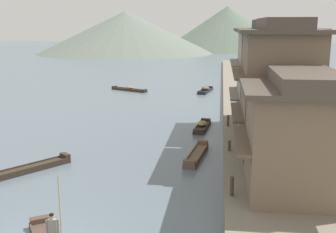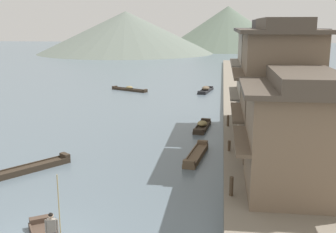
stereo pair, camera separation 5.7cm
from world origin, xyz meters
The scene contains 15 objects.
riverbank_right centered at (16.77, 30.00, 0.29)m, with size 18.00×110.00×0.58m, color slate.
boatman_person centered at (1.36, -1.32, 1.51)m, with size 0.54×0.35×3.04m.
boat_moored_nearest centered at (5.91, 12.18, 0.19)m, with size 1.50×5.07×0.57m.
boat_moored_second centered at (-5.08, 40.23, 0.20)m, with size 5.48×3.35×0.64m.
boat_moored_third centered at (-4.18, 8.21, 0.18)m, with size 3.88×4.73×0.56m.
boat_moored_far centered at (5.40, 40.61, 0.27)m, with size 2.03×5.16×0.79m.
boat_midriver_drifting centered at (5.93, 20.22, 0.25)m, with size 1.42×4.44×0.71m.
house_waterfront_nearest centered at (11.54, 5.70, 3.58)m, with size 6.43×6.42×6.14m.
house_waterfront_second centered at (11.18, 12.57, 4.88)m, with size 5.71×7.16×8.74m.
house_waterfront_tall centered at (11.82, 20.36, 4.87)m, with size 7.00×7.73×8.74m.
mooring_post_dock_near centered at (8.12, 4.67, 1.07)m, with size 0.20×0.20×0.99m, color #473828.
mooring_post_dock_mid centered at (8.12, 12.17, 0.93)m, with size 0.20×0.20×0.71m, color #473828.
mooring_post_dock_far centered at (8.12, 19.16, 1.04)m, with size 0.20×0.20×0.93m, color #473828.
hill_far_west centered at (9.17, 138.30, 7.69)m, with size 46.38×46.38×15.39m, color #5B6B5B.
hill_far_centre centered at (-23.14, 116.05, 6.51)m, with size 55.73×55.73×13.03m, color slate.
Camera 2 is at (7.49, -14.76, 8.91)m, focal length 44.04 mm.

